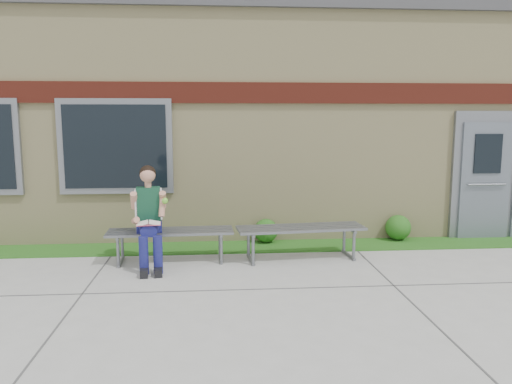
{
  "coord_description": "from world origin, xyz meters",
  "views": [
    {
      "loc": [
        -1.3,
        -5.62,
        2.19
      ],
      "look_at": [
        -0.72,
        1.7,
        1.09
      ],
      "focal_mm": 35.0,
      "sensor_mm": 36.0,
      "label": 1
    }
  ],
  "objects": [
    {
      "name": "ground",
      "position": [
        0.0,
        0.0,
        0.0
      ],
      "size": [
        80.0,
        80.0,
        0.0
      ],
      "primitive_type": "plane",
      "color": "#9E9E99",
      "rests_on": "ground"
    },
    {
      "name": "grass_strip",
      "position": [
        0.0,
        2.6,
        0.01
      ],
      "size": [
        16.0,
        0.8,
        0.02
      ],
      "primitive_type": "cube",
      "color": "#2E5115",
      "rests_on": "ground"
    },
    {
      "name": "school_building",
      "position": [
        -0.0,
        5.99,
        2.1
      ],
      "size": [
        16.2,
        6.22,
        4.2
      ],
      "color": "beige",
      "rests_on": "ground"
    },
    {
      "name": "bench_left",
      "position": [
        -2.01,
        1.85,
        0.38
      ],
      "size": [
        1.91,
        0.6,
        0.49
      ],
      "rotation": [
        0.0,
        0.0,
        0.04
      ],
      "color": "slate",
      "rests_on": "ground"
    },
    {
      "name": "bench_right",
      "position": [
        -0.01,
        1.85,
        0.39
      ],
      "size": [
        2.01,
        0.73,
        0.51
      ],
      "rotation": [
        0.0,
        0.0,
        0.09
      ],
      "color": "slate",
      "rests_on": "ground"
    },
    {
      "name": "girl",
      "position": [
        -2.3,
        1.63,
        0.77
      ],
      "size": [
        0.57,
        0.92,
        1.49
      ],
      "rotation": [
        0.0,
        0.0,
        0.11
      ],
      "color": "navy",
      "rests_on": "ground"
    },
    {
      "name": "shrub_mid",
      "position": [
        -0.46,
        2.85,
        0.23
      ],
      "size": [
        0.41,
        0.41,
        0.41
      ],
      "primitive_type": "sphere",
      "color": "#2E5115",
      "rests_on": "grass_strip"
    },
    {
      "name": "shrub_east",
      "position": [
        1.91,
        2.85,
        0.24
      ],
      "size": [
        0.45,
        0.45,
        0.45
      ],
      "primitive_type": "sphere",
      "color": "#2E5115",
      "rests_on": "grass_strip"
    }
  ]
}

